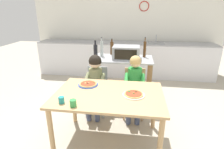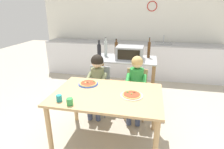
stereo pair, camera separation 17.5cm
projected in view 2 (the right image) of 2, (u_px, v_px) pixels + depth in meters
The scene contains 18 objects.
ground_plane at pixel (122, 100), 3.74m from camera, with size 12.49×12.49×0.00m, color #B7AD99.
back_wall_tiled at pixel (134, 24), 5.05m from camera, with size 5.20×0.14×2.70m.
kitchen_counter at pixel (131, 59), 4.98m from camera, with size 4.68×0.60×1.11m.
kitchen_island_cart at pixel (125, 73), 3.52m from camera, with size 1.13×0.63×0.88m.
toaster_oven at pixel (130, 53), 3.34m from camera, with size 0.49×0.35×0.23m.
bottle_squat_spirits at pixel (99, 51), 3.37m from camera, with size 0.07×0.07×0.34m.
bottle_clear_vinegar at pixel (116, 48), 3.66m from camera, with size 0.07×0.07×0.31m.
bottle_slim_sauce at pixel (106, 49), 3.51m from camera, with size 0.06×0.06×0.37m.
bottle_dark_olive_oil at pixel (149, 50), 3.41m from camera, with size 0.05×0.05×0.38m.
dining_table at pixel (107, 100), 2.37m from camera, with size 1.38×0.93×0.74m.
dining_chair_left at pixel (99, 86), 3.19m from camera, with size 0.36×0.36×0.81m.
dining_chair_right at pixel (136, 90), 3.06m from camera, with size 0.36×0.36×0.81m.
child_in_olive_shirt at pixel (97, 77), 3.01m from camera, with size 0.32×0.42×1.05m.
child_in_green_shirt at pixel (136, 82), 2.89m from camera, with size 0.32×0.42×1.06m.
pizza_plate_blue_rimmed at pixel (88, 84), 2.61m from camera, with size 0.28×0.28×0.03m.
pizza_plate_white at pixel (132, 95), 2.26m from camera, with size 0.28×0.28×0.03m.
drinking_cup_green at pixel (70, 102), 2.05m from camera, with size 0.07×0.07×0.08m, color green.
drinking_cup_teal at pixel (59, 98), 2.13m from camera, with size 0.07×0.07×0.08m, color teal.
Camera 2 is at (0.50, -2.05, 1.77)m, focal length 29.29 mm.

